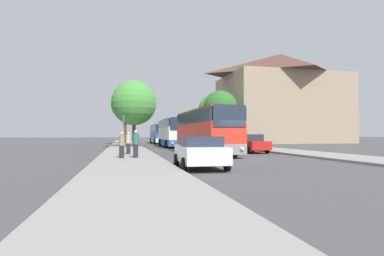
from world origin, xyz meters
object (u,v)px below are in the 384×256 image
bus_front (205,131)px  parked_car_left_curb (200,152)px  tree_right_mid (220,108)px  bus_rear (160,134)px  bus_middle (173,132)px  bus_stop_sign (123,131)px  parked_car_right_near (251,143)px  pedestrian_waiting_far (122,145)px  tree_left_far (125,106)px  tree_right_near (216,111)px  pedestrian_walking_back (136,144)px  pedestrian_waiting_near (128,143)px  tree_left_near (134,103)px

bus_front → parked_car_left_curb: bus_front is taller
tree_right_mid → bus_rear: bearing=120.4°
bus_middle → bus_stop_sign: size_ratio=3.97×
bus_rear → parked_car_right_near: 28.32m
bus_stop_sign → pedestrian_waiting_far: (-0.10, -1.54, -0.88)m
tree_left_far → tree_right_near: bearing=-6.3°
bus_stop_sign → tree_right_near: 30.51m
bus_middle → tree_right_mid: bearing=21.9°
pedestrian_walking_back → pedestrian_waiting_near: bearing=-67.5°
bus_front → pedestrian_waiting_near: size_ratio=6.37×
tree_right_mid → parked_car_left_curb: bearing=-110.4°
parked_car_right_near → pedestrian_waiting_near: 10.83m
bus_middle → tree_right_near: 13.21m
bus_front → tree_left_near: (-5.22, 13.24, 3.50)m
parked_car_left_curb → tree_right_mid: tree_right_mid is taller
bus_stop_sign → tree_right_near: tree_right_near is taller
bus_middle → tree_right_mid: (7.26, 2.85, 3.46)m
tree_left_near → parked_car_left_curb: bearing=-84.4°
pedestrian_waiting_near → tree_left_far: size_ratio=0.20×
bus_front → bus_middle: size_ratio=0.98×
parked_car_left_curb → pedestrian_waiting_far: pedestrian_waiting_far is taller
pedestrian_waiting_far → tree_left_near: tree_left_near is taller
tree_right_near → tree_right_mid: bearing=-103.0°
bus_middle → tree_right_near: (8.74, 9.27, 3.50)m
pedestrian_waiting_near → tree_left_far: 26.40m
tree_left_far → parked_car_left_curb: bearing=-84.8°
tree_right_near → bus_front: bearing=-109.8°
parked_car_left_curb → bus_stop_sign: 7.70m
pedestrian_waiting_near → pedestrian_walking_back: size_ratio=0.97×
pedestrian_waiting_near → tree_right_mid: tree_right_mid is taller
parked_car_left_curb → tree_left_near: 23.51m
pedestrian_walking_back → tree_left_near: 18.12m
pedestrian_walking_back → pedestrian_waiting_far: bearing=25.6°
bus_rear → parked_car_right_near: size_ratio=2.60×
tree_right_near → tree_right_mid: 6.59m
bus_stop_sign → tree_left_near: 16.61m
pedestrian_waiting_far → tree_left_near: 18.31m
tree_left_far → tree_right_near: (14.57, -1.62, -0.77)m
tree_left_far → tree_right_near: tree_right_near is taller
bus_middle → parked_car_right_near: size_ratio=2.31×
bus_front → bus_middle: bus_front is taller
bus_stop_sign → pedestrian_waiting_near: bearing=80.1°
bus_front → bus_rear: bearing=88.5°
parked_car_left_curb → pedestrian_walking_back: pedestrian_walking_back is taller
bus_middle → pedestrian_waiting_near: bearing=-110.6°
pedestrian_waiting_near → parked_car_right_near: bearing=7.5°
bus_stop_sign → tree_left_far: tree_left_far is taller
parked_car_right_near → pedestrian_walking_back: pedestrian_walking_back is taller
tree_left_near → bus_front: bearing=-68.5°
bus_middle → tree_right_near: size_ratio=1.31×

